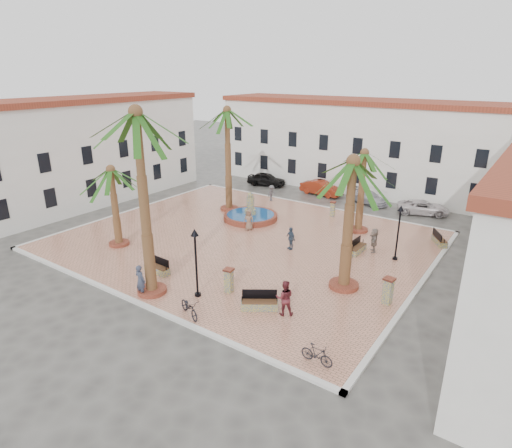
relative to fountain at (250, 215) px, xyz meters
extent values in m
plane|color=#56544F|center=(2.43, -4.07, -0.48)|extent=(120.00, 120.00, 0.00)
cube|color=tan|center=(2.43, -4.07, -0.40)|extent=(26.00, 22.00, 0.15)
cube|color=silver|center=(2.43, 6.93, -0.40)|extent=(26.30, 0.30, 0.16)
cube|color=silver|center=(2.43, -15.07, -0.40)|extent=(26.30, 0.30, 0.16)
cube|color=silver|center=(15.43, -4.07, -0.40)|extent=(0.30, 22.30, 0.16)
cube|color=silver|center=(-10.57, -4.07, -0.40)|extent=(0.30, 22.30, 0.16)
cube|color=white|center=(2.43, 15.93, 4.02)|extent=(30.00, 7.00, 9.00)
cube|color=maroon|center=(2.43, 15.93, 8.77)|extent=(30.40, 7.40, 0.50)
cube|color=black|center=(-10.70, 12.45, 1.72)|extent=(1.00, 0.12, 1.60)
cube|color=black|center=(-6.95, 12.45, 1.72)|extent=(1.00, 0.12, 1.60)
cube|color=black|center=(-3.20, 12.45, 1.72)|extent=(1.00, 0.12, 1.60)
cube|color=black|center=(0.55, 12.45, 1.72)|extent=(1.00, 0.12, 1.60)
cube|color=black|center=(4.30, 12.45, 1.72)|extent=(1.00, 0.12, 1.60)
cube|color=black|center=(8.05, 12.45, 1.72)|extent=(1.00, 0.12, 1.60)
cube|color=black|center=(11.80, 12.45, 1.72)|extent=(1.00, 0.12, 1.60)
cube|color=black|center=(15.55, 12.45, 1.72)|extent=(1.00, 0.12, 1.60)
cube|color=black|center=(-10.70, 12.45, 4.72)|extent=(1.00, 0.12, 1.60)
cube|color=black|center=(-6.95, 12.45, 4.72)|extent=(1.00, 0.12, 1.60)
cube|color=black|center=(-3.20, 12.45, 4.72)|extent=(1.00, 0.12, 1.60)
cube|color=black|center=(0.55, 12.45, 4.72)|extent=(1.00, 0.12, 1.60)
cube|color=black|center=(4.30, 12.45, 4.72)|extent=(1.00, 0.12, 1.60)
cube|color=black|center=(8.05, 12.45, 4.72)|extent=(1.00, 0.12, 1.60)
cube|color=black|center=(11.80, 12.45, 4.72)|extent=(1.00, 0.12, 1.60)
cube|color=black|center=(15.55, 12.45, 4.72)|extent=(1.00, 0.12, 1.60)
cube|color=black|center=(18.96, -13.56, 1.72)|extent=(0.12, 1.00, 1.60)
cube|color=black|center=(18.96, -9.84, 1.72)|extent=(0.12, 1.00, 1.60)
cube|color=black|center=(18.96, -6.13, 1.72)|extent=(0.12, 1.00, 1.60)
cube|color=black|center=(18.96, -2.41, 1.72)|extent=(0.12, 1.00, 1.60)
cube|color=black|center=(18.96, 1.30, 1.72)|extent=(0.12, 1.00, 1.60)
cube|color=black|center=(18.96, 5.01, 1.72)|extent=(0.12, 1.00, 1.60)
cube|color=black|center=(18.96, -13.56, 4.72)|extent=(0.12, 1.00, 1.60)
cube|color=black|center=(18.96, -9.84, 4.72)|extent=(0.12, 1.00, 1.60)
cube|color=black|center=(18.96, -6.13, 4.72)|extent=(0.12, 1.00, 1.60)
cube|color=black|center=(18.96, -2.41, 4.72)|extent=(0.12, 1.00, 1.60)
cube|color=white|center=(-16.57, -4.07, 4.27)|extent=(6.00, 24.00, 9.50)
cube|color=maroon|center=(-16.57, -4.07, 9.27)|extent=(6.40, 24.40, 0.50)
cube|color=black|center=(-13.59, -14.07, 1.72)|extent=(0.12, 1.00, 1.60)
cube|color=black|center=(-13.59, -10.07, 1.72)|extent=(0.12, 1.00, 1.60)
cube|color=black|center=(-13.59, -6.07, 1.72)|extent=(0.12, 1.00, 1.60)
cube|color=black|center=(-13.59, -2.07, 1.72)|extent=(0.12, 1.00, 1.60)
cube|color=black|center=(-13.59, 1.93, 1.72)|extent=(0.12, 1.00, 1.60)
cube|color=black|center=(-13.59, 5.93, 1.72)|extent=(0.12, 1.00, 1.60)
cube|color=black|center=(-13.59, -10.07, 4.72)|extent=(0.12, 1.00, 1.60)
cube|color=black|center=(-13.59, -6.07, 4.72)|extent=(0.12, 1.00, 1.60)
cube|color=black|center=(-13.59, -2.07, 4.72)|extent=(0.12, 1.00, 1.60)
cube|color=black|center=(-13.59, 1.93, 4.72)|extent=(0.12, 1.00, 1.60)
cube|color=black|center=(-13.59, 5.93, 4.72)|extent=(0.12, 1.00, 1.60)
cylinder|color=brown|center=(0.00, 0.00, -0.11)|extent=(4.67, 4.67, 0.44)
cylinder|color=#194C8C|center=(0.00, 0.00, 0.09)|extent=(4.12, 4.12, 0.07)
cylinder|color=gray|center=(0.00, 0.00, 0.12)|extent=(1.00, 1.00, 0.89)
cylinder|color=gray|center=(0.00, 0.00, 1.01)|extent=(0.67, 0.67, 1.33)
sphere|color=gray|center=(0.00, 0.00, 1.84)|extent=(0.49, 0.49, 0.49)
cylinder|color=brown|center=(-3.17, 1.03, -0.21)|extent=(1.63, 1.63, 0.24)
cylinder|color=brown|center=(-3.17, 1.03, 4.29)|extent=(0.53, 0.53, 8.76)
sphere|color=brown|center=(-3.17, 1.03, 8.67)|extent=(0.71, 0.71, 0.71)
cylinder|color=brown|center=(-4.61, -10.29, -0.22)|extent=(1.47, 1.47, 0.22)
cylinder|color=brown|center=(-4.61, -10.29, 2.63)|extent=(0.48, 0.48, 5.48)
sphere|color=brown|center=(-4.61, -10.29, 5.37)|extent=(0.64, 0.64, 0.64)
cylinder|color=brown|center=(2.86, -13.85, -0.20)|extent=(1.69, 1.69, 0.25)
cylinder|color=brown|center=(2.86, -13.85, 4.92)|extent=(0.55, 0.55, 10.00)
sphere|color=brown|center=(2.86, -13.85, 9.92)|extent=(0.74, 0.74, 0.74)
cylinder|color=brown|center=(11.77, -6.86, -0.20)|extent=(1.76, 1.76, 0.26)
cylinder|color=brown|center=(11.77, -6.86, 3.61)|extent=(0.57, 0.57, 7.35)
sphere|color=brown|center=(11.77, -6.86, 7.29)|extent=(0.77, 0.77, 0.77)
cylinder|color=brown|center=(8.81, 2.58, -0.21)|extent=(1.52, 1.52, 0.23)
cylinder|color=brown|center=(8.81, 2.58, 2.96)|extent=(0.49, 0.49, 6.12)
sphere|color=brown|center=(8.81, 2.58, 6.02)|extent=(0.67, 0.67, 0.67)
cube|color=gray|center=(1.16, -11.89, -0.12)|extent=(1.93, 0.66, 0.42)
cube|color=#56351E|center=(1.16, -11.89, 0.13)|extent=(1.82, 0.61, 0.06)
cube|color=black|center=(1.17, -11.65, 0.41)|extent=(1.80, 0.13, 0.53)
cylinder|color=black|center=(0.26, -11.85, 0.25)|extent=(0.05, 0.05, 0.32)
cylinder|color=black|center=(2.06, -11.93, 0.25)|extent=(0.05, 0.05, 0.32)
cube|color=gray|center=(9.07, -11.81, -0.11)|extent=(2.00, 1.63, 0.45)
cube|color=#56351E|center=(9.07, -11.81, 0.15)|extent=(1.88, 1.52, 0.07)
cube|color=black|center=(8.93, -11.61, 0.45)|extent=(1.60, 1.11, 0.56)
cylinder|color=black|center=(8.28, -12.34, 0.28)|extent=(0.05, 0.05, 0.33)
cylinder|color=black|center=(9.85, -11.28, 0.28)|extent=(0.05, 0.05, 0.33)
cube|color=gray|center=(10.45, -1.54, -0.12)|extent=(0.65, 1.90, 0.42)
cube|color=#56351E|center=(10.45, -1.54, 0.12)|extent=(0.59, 1.79, 0.06)
cube|color=black|center=(10.22, -1.53, 0.40)|extent=(0.13, 1.77, 0.52)
cylinder|color=black|center=(10.41, -2.42, 0.24)|extent=(0.05, 0.05, 0.31)
cylinder|color=black|center=(10.48, -0.65, 0.24)|extent=(0.05, 0.05, 0.31)
cube|color=gray|center=(14.83, 3.48, -0.12)|extent=(1.48, 1.88, 0.41)
cube|color=#56351E|center=(14.83, 3.48, 0.12)|extent=(1.38, 1.76, 0.06)
cube|color=black|center=(14.63, 3.36, 0.40)|extent=(0.99, 1.51, 0.52)
cylinder|color=black|center=(15.30, 2.74, 0.24)|extent=(0.05, 0.05, 0.31)
cylinder|color=black|center=(14.36, 4.23, 0.24)|extent=(0.05, 0.05, 0.31)
cylinder|color=black|center=(5.33, -12.64, -0.25)|extent=(0.37, 0.37, 0.16)
cylinder|color=black|center=(5.33, -12.64, 1.60)|extent=(0.12, 0.12, 3.66)
cone|color=black|center=(5.33, -12.64, 3.59)|extent=(0.45, 0.45, 0.41)
sphere|color=beige|center=(5.33, -12.64, 3.43)|extent=(0.24, 0.24, 0.24)
cylinder|color=black|center=(13.02, -1.17, -0.25)|extent=(0.35, 0.35, 0.15)
cylinder|color=black|center=(13.02, -1.17, 1.49)|extent=(0.12, 0.12, 3.45)
cone|color=black|center=(13.02, -1.17, 3.37)|extent=(0.42, 0.42, 0.38)
sphere|color=beige|center=(13.02, -1.17, 3.22)|extent=(0.23, 0.23, 0.23)
cube|color=gray|center=(6.51, -11.24, 0.36)|extent=(0.48, 0.48, 1.37)
cube|color=brown|center=(6.51, -11.24, 1.10)|extent=(0.60, 0.60, 0.11)
cube|color=gray|center=(5.48, 4.83, 0.29)|extent=(0.45, 0.45, 1.24)
cube|color=brown|center=(5.48, 4.83, 0.96)|extent=(0.56, 0.56, 0.10)
cube|color=gray|center=(14.53, -7.26, 0.40)|extent=(0.51, 0.51, 1.45)
cube|color=brown|center=(14.53, -7.26, 1.18)|extent=(0.63, 0.63, 0.11)
cylinder|color=black|center=(9.08, -10.93, 0.01)|extent=(0.34, 0.34, 0.67)
imported|color=#363D51|center=(2.67, -14.47, 0.63)|extent=(0.71, 0.47, 1.92)
imported|color=black|center=(6.42, -14.47, 0.17)|extent=(2.02, 1.34, 1.01)
imported|color=maroon|center=(10.43, -11.47, 0.65)|extent=(1.20, 1.15, 1.96)
imported|color=black|center=(13.71, -14.11, 0.14)|extent=(1.57, 0.49, 0.94)
imported|color=#80604C|center=(1.45, -2.24, 0.53)|extent=(0.94, 0.72, 1.72)
imported|color=#35485D|center=(6.20, -3.69, 0.50)|extent=(1.05, 0.79, 1.66)
imported|color=#525157|center=(-1.54, 5.71, 0.45)|extent=(0.70, 1.07, 1.56)
imported|color=gray|center=(11.30, -0.71, 0.54)|extent=(1.12, 1.69, 1.74)
imported|color=black|center=(-5.51, 10.77, 0.26)|extent=(4.57, 2.53, 1.47)
imported|color=maroon|center=(1.32, 10.89, 0.26)|extent=(4.63, 1.99, 1.48)
imported|color=silver|center=(6.44, 10.76, 0.15)|extent=(4.66, 3.18, 1.25)
imported|color=silver|center=(11.79, 10.45, 0.14)|extent=(4.91, 3.45, 1.24)
camera|label=1|loc=(20.50, -28.51, 11.92)|focal=30.00mm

